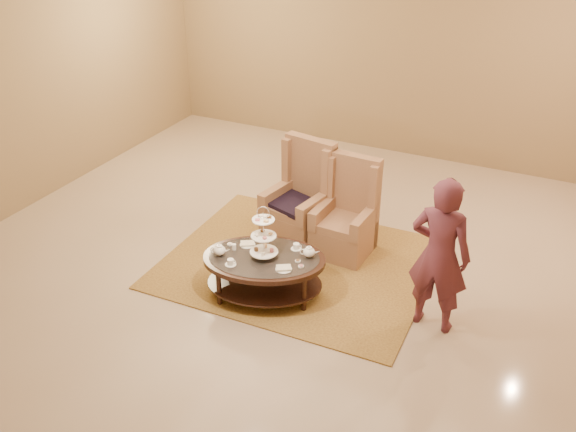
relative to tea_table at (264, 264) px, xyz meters
The scene contains 9 objects.
ground 0.60m from the tea_table, 74.73° to the left, with size 8.00×8.00×0.00m, color tan.
ceiling 0.60m from the tea_table, 74.73° to the left, with size 8.00×8.00×0.02m, color silver.
wall_back 4.64m from the tea_table, 88.45° to the left, with size 8.00×0.04×3.50m, color #947951.
wall_left 4.13m from the tea_table, behind, with size 0.04×8.00×3.50m, color #947951.
rug 0.82m from the tea_table, 84.10° to the left, with size 3.06×2.57×0.02m.
tea_table is the anchor object (origin of this frame).
armchair_left 1.32m from the tea_table, 97.80° to the left, with size 0.79×0.81×1.26m.
armchair_right 1.33m from the tea_table, 70.23° to the left, with size 0.67×0.69×1.18m.
person 1.83m from the tea_table, ahead, with size 0.63×0.43×1.65m.
Camera 1 is at (2.60, -5.46, 4.14)m, focal length 40.00 mm.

